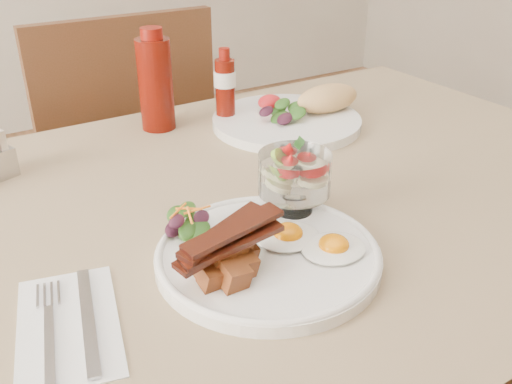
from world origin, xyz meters
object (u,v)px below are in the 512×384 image
object	(u,v)px
second_plate	(296,114)
ketchup_bottle	(156,83)
main_plate	(268,256)
table	(258,244)
hot_sauce_bottle	(225,88)
chair_far	(121,170)
fruit_cup	(294,174)

from	to	relation	value
second_plate	ketchup_bottle	world-z (taller)	ketchup_bottle
second_plate	ketchup_bottle	distance (m)	0.28
main_plate	second_plate	world-z (taller)	second_plate
table	ketchup_bottle	xyz separation A→B (m)	(-0.01, 0.34, 0.18)
hot_sauce_bottle	main_plate	bearing A→B (deg)	-113.18
chair_far	main_plate	world-z (taller)	chair_far
main_plate	hot_sauce_bottle	bearing A→B (deg)	66.82
chair_far	main_plate	size ratio (longest dim) A/B	3.32
table	second_plate	world-z (taller)	second_plate
main_plate	ketchup_bottle	xyz separation A→B (m)	(0.07, 0.50, 0.08)
fruit_cup	second_plate	world-z (taller)	fruit_cup
second_plate	hot_sauce_bottle	bearing A→B (deg)	145.12
fruit_cup	ketchup_bottle	size ratio (longest dim) A/B	0.52
fruit_cup	ketchup_bottle	distance (m)	0.43
table	chair_far	world-z (taller)	chair_far
main_plate	chair_far	bearing A→B (deg)	84.19
table	hot_sauce_bottle	xyz separation A→B (m)	(0.11, 0.29, 0.16)
table	fruit_cup	world-z (taller)	fruit_cup
fruit_cup	second_plate	bearing A→B (deg)	53.73
main_plate	fruit_cup	distance (m)	0.13
table	fruit_cup	bearing A→B (deg)	-88.44
fruit_cup	ketchup_bottle	world-z (taller)	ketchup_bottle
ketchup_bottle	hot_sauce_bottle	distance (m)	0.13
table	chair_far	bearing A→B (deg)	90.00
second_plate	ketchup_bottle	size ratio (longest dim) A/B	1.64
table	ketchup_bottle	world-z (taller)	ketchup_bottle
ketchup_bottle	hot_sauce_bottle	bearing A→B (deg)	-19.90
chair_far	ketchup_bottle	size ratio (longest dim) A/B	4.83
chair_far	ketchup_bottle	xyz separation A→B (m)	(-0.01, -0.32, 0.32)
main_plate	ketchup_bottle	distance (m)	0.51
main_plate	second_plate	bearing A→B (deg)	50.27
table	hot_sauce_bottle	size ratio (longest dim) A/B	8.95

